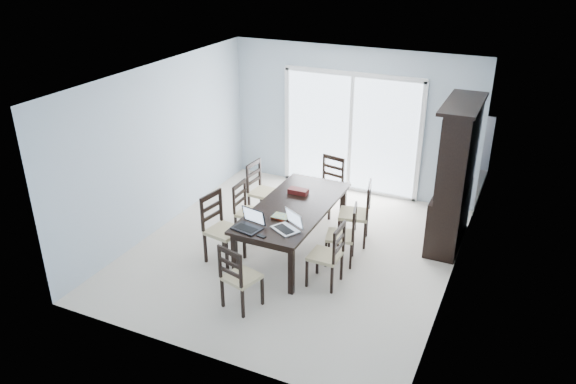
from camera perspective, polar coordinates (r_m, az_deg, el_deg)
name	(u,v)px	position (r m, az deg, el deg)	size (l,w,h in m)	color
floor	(293,251)	(8.42, 0.55, -5.99)	(5.00, 5.00, 0.00)	beige
ceiling	(294,78)	(7.43, 0.63, 11.51)	(5.00, 5.00, 0.00)	white
back_wall	(352,121)	(10.03, 6.49, 7.17)	(4.50, 0.02, 2.60)	#A9BAC9
wall_left	(161,147)	(8.93, -12.75, 4.47)	(0.02, 5.00, 2.60)	#A9BAC9
wall_right	(459,199)	(7.29, 16.94, -0.72)	(0.02, 5.00, 2.60)	#A9BAC9
balcony	(365,172)	(11.39, 7.80, 2.05)	(4.50, 2.00, 0.10)	gray
railing	(381,129)	(12.09, 9.40, 6.32)	(4.50, 0.06, 1.10)	#99999E
dining_table	(294,210)	(8.09, 0.57, -1.89)	(1.00, 2.20, 0.75)	black
china_hutch	(455,177)	(8.54, 16.60, 1.44)	(0.50, 1.38, 2.20)	black
sliding_door	(351,133)	(10.08, 6.39, 5.98)	(2.52, 0.05, 2.18)	silver
chair_left_near	(218,220)	(8.00, -7.10, -2.87)	(0.51, 0.50, 1.17)	black
chair_left_mid	(245,205)	(8.60, -4.34, -1.29)	(0.39, 0.38, 1.02)	black
chair_left_far	(259,184)	(9.18, -2.92, 0.80)	(0.46, 0.44, 1.10)	black
chair_right_near	(331,249)	(7.39, 4.44, -5.78)	(0.41, 0.40, 1.05)	black
chair_right_mid	(347,229)	(7.93, 6.00, -3.72)	(0.48, 0.47, 1.03)	black
chair_right_far	(361,207)	(8.44, 7.40, -1.47)	(0.52, 0.51, 1.14)	black
chair_end_near	(236,271)	(6.95, -5.27, -8.04)	(0.48, 0.49, 1.04)	black
chair_end_far	(330,179)	(9.38, 4.26, 1.35)	(0.49, 0.50, 1.11)	black
laptop_dark	(247,225)	(7.43, -4.22, -3.36)	(0.41, 0.32, 0.25)	black
laptop_silver	(285,226)	(7.38, -0.29, -3.49)	(0.43, 0.39, 0.25)	#B5B5B8
book_stack	(281,217)	(7.71, -0.76, -2.53)	(0.24, 0.19, 0.04)	maroon
cell_phone	(261,236)	(7.26, -2.74, -4.50)	(0.12, 0.06, 0.01)	black
game_box	(298,191)	(8.42, 1.05, 0.08)	(0.29, 0.15, 0.07)	#4B0F12
hot_tub	(340,146)	(11.26, 5.30, 4.65)	(2.00, 1.85, 0.90)	brown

